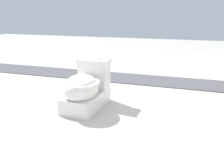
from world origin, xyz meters
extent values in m
plane|color=#B7B2A8|center=(0.00, 0.00, 0.00)|extent=(14.00, 14.00, 0.00)
cube|color=#4C4C51|center=(-1.25, 0.50, 0.01)|extent=(0.56, 8.00, 0.01)
cube|color=white|center=(-0.04, 0.26, 0.09)|extent=(0.63, 0.39, 0.17)
ellipsoid|color=white|center=(0.06, 0.25, 0.26)|extent=(0.47, 0.40, 0.28)
cylinder|color=white|center=(0.06, 0.25, 0.32)|extent=(0.42, 0.42, 0.03)
cube|color=white|center=(-0.24, 0.28, 0.32)|extent=(0.21, 0.36, 0.30)
cube|color=white|center=(-0.24, 0.28, 0.49)|extent=(0.24, 0.38, 0.04)
cylinder|color=silver|center=(-0.24, 0.36, 0.51)|extent=(0.02, 0.02, 0.01)
camera|label=1|loc=(2.04, 1.19, 1.01)|focal=35.00mm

